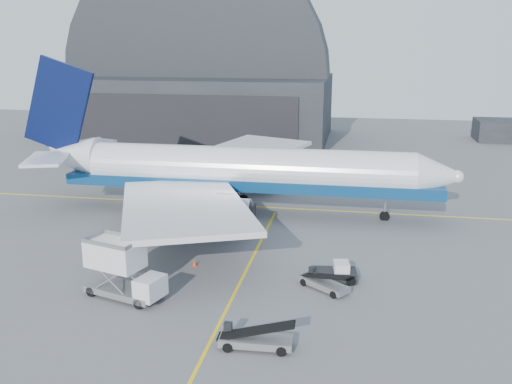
% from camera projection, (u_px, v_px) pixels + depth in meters
% --- Properties ---
extents(ground, '(200.00, 200.00, 0.00)m').
position_uv_depth(ground, '(243.00, 276.00, 47.09)').
color(ground, '#565659').
rests_on(ground, ground).
extents(taxi_lines, '(80.00, 42.12, 0.02)m').
position_uv_depth(taxi_lines, '(268.00, 228.00, 59.12)').
color(taxi_lines, yellow).
rests_on(taxi_lines, ground).
extents(hangar, '(50.00, 28.30, 28.00)m').
position_uv_depth(hangar, '(198.00, 89.00, 110.07)').
color(hangar, black).
rests_on(hangar, ground).
extents(airliner, '(49.40, 47.90, 17.34)m').
position_uv_depth(airliner, '(232.00, 170.00, 63.23)').
color(airliner, white).
rests_on(airliner, ground).
extents(catering_truck, '(6.74, 4.09, 4.36)m').
position_uv_depth(catering_truck, '(122.00, 270.00, 42.79)').
color(catering_truck, slate).
rests_on(catering_truck, ground).
extents(pushback_tug, '(3.72, 2.46, 1.62)m').
position_uv_depth(pushback_tug, '(336.00, 273.00, 46.15)').
color(pushback_tug, black).
rests_on(pushback_tug, ground).
extents(belt_loader_a, '(4.99, 1.91, 1.89)m').
position_uv_depth(belt_loader_a, '(255.00, 339.00, 36.11)').
color(belt_loader_a, slate).
rests_on(belt_loader_a, ground).
extents(belt_loader_b, '(4.25, 3.71, 1.72)m').
position_uv_depth(belt_loader_b, '(324.00, 283.00, 44.57)').
color(belt_loader_b, slate).
rests_on(belt_loader_b, ground).
extents(traffic_cone, '(0.39, 0.39, 0.56)m').
position_uv_depth(traffic_cone, '(195.00, 263.00, 49.20)').
color(traffic_cone, '#FB3607').
rests_on(traffic_cone, ground).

